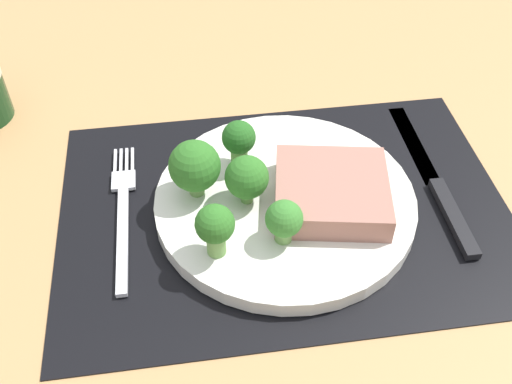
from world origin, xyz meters
TOP-DOWN VIEW (x-y plane):
  - ground_plane at (0.00, 0.00)cm, footprint 140.00×110.00cm
  - placemat at (0.00, 0.00)cm, footprint 43.71×30.64cm
  - plate at (0.00, 0.00)cm, footprint 25.22×25.22cm
  - steak at (4.13, -1.33)cm, footprint 12.14×11.78cm
  - broccoli_near_fork at (-3.80, 5.22)cm, footprint 3.37×3.37cm
  - broccoli_back_left at (-1.13, -5.30)cm, footprint 3.37×3.37cm
  - broccoli_near_steak at (-3.70, -0.31)cm, footprint 4.14×4.14cm
  - broccoli_center at (-7.18, -5.92)cm, footprint 3.45×3.45cm
  - broccoli_front_edge at (-8.36, 1.72)cm, footprint 4.92×4.92cm
  - fork at (-15.67, 1.42)cm, footprint 2.40×19.20cm
  - knife at (15.74, 0.53)cm, footprint 1.80×23.00cm

SIDE VIEW (x-z plane):
  - ground_plane at x=0.00cm, z-range -3.00..0.00cm
  - placemat at x=0.00cm, z-range 0.00..0.30cm
  - fork at x=-15.67cm, z-range 0.30..0.80cm
  - knife at x=15.74cm, z-range 0.20..1.00cm
  - plate at x=0.00cm, z-range 0.30..1.90cm
  - steak at x=4.13cm, z-range 1.90..4.56cm
  - broccoli_back_left at x=-1.13cm, z-range 2.25..6.63cm
  - broccoli_near_steak at x=-3.70cm, z-range 2.31..7.38cm
  - broccoli_near_fork at x=-3.80cm, z-range 2.46..7.62cm
  - broccoli_center at x=-7.18cm, z-range 2.52..7.91cm
  - broccoli_front_edge at x=-8.36cm, z-range 2.34..8.28cm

